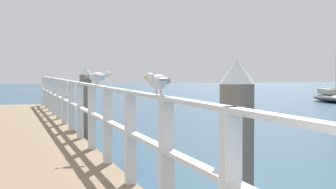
{
  "coord_description": "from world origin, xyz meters",
  "views": [
    {
      "loc": [
        -0.3,
        -1.26,
        1.86
      ],
      "look_at": [
        2.8,
        10.13,
        1.38
      ],
      "focal_mm": 64.45,
      "sensor_mm": 36.0,
      "label": 1
    }
  ],
  "objects_px": {
    "seagull_foreground": "(158,81)",
    "boat_0": "(334,97)",
    "seagull_background": "(98,77)",
    "dock_piling_far": "(86,108)",
    "dock_piling_near": "(237,178)"
  },
  "relations": [
    {
      "from": "dock_piling_near",
      "to": "dock_piling_far",
      "type": "height_order",
      "value": "same"
    },
    {
      "from": "dock_piling_far",
      "to": "seagull_foreground",
      "type": "height_order",
      "value": "dock_piling_far"
    },
    {
      "from": "seagull_background",
      "to": "boat_0",
      "type": "relative_size",
      "value": 0.08
    },
    {
      "from": "seagull_background",
      "to": "boat_0",
      "type": "height_order",
      "value": "boat_0"
    },
    {
      "from": "seagull_background",
      "to": "dock_piling_far",
      "type": "bearing_deg",
      "value": 157.44
    },
    {
      "from": "dock_piling_far",
      "to": "seagull_background",
      "type": "distance_m",
      "value": 4.43
    },
    {
      "from": "dock_piling_far",
      "to": "boat_0",
      "type": "height_order",
      "value": "boat_0"
    },
    {
      "from": "dock_piling_near",
      "to": "seagull_foreground",
      "type": "distance_m",
      "value": 1.38
    },
    {
      "from": "seagull_foreground",
      "to": "seagull_background",
      "type": "relative_size",
      "value": 0.84
    },
    {
      "from": "dock_piling_near",
      "to": "seagull_background",
      "type": "bearing_deg",
      "value": 94.22
    },
    {
      "from": "dock_piling_far",
      "to": "seagull_foreground",
      "type": "bearing_deg",
      "value": -92.65
    },
    {
      "from": "seagull_foreground",
      "to": "boat_0",
      "type": "relative_size",
      "value": 0.07
    },
    {
      "from": "dock_piling_far",
      "to": "boat_0",
      "type": "bearing_deg",
      "value": 45.73
    },
    {
      "from": "seagull_foreground",
      "to": "seagull_background",
      "type": "bearing_deg",
      "value": -49.58
    },
    {
      "from": "dock_piling_far",
      "to": "dock_piling_near",
      "type": "bearing_deg",
      "value": -90.0
    }
  ]
}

